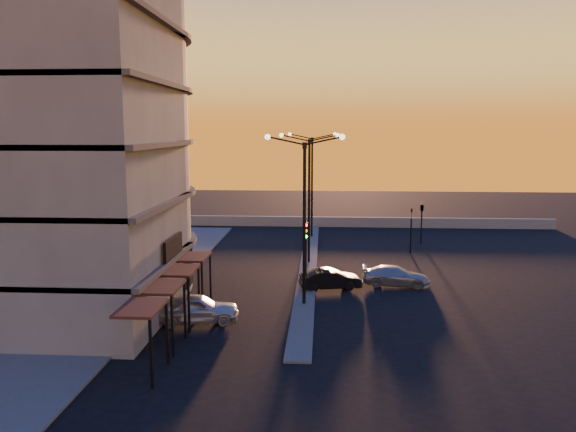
# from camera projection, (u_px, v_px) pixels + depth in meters

# --- Properties ---
(ground) EXTENTS (120.00, 120.00, 0.00)m
(ground) POSITION_uv_depth(u_px,v_px,m) (304.00, 305.00, 31.43)
(ground) COLOR black
(ground) RESTS_ON ground
(sidewalk_west) EXTENTS (5.00, 40.00, 0.12)m
(sidewalk_west) POSITION_uv_depth(u_px,v_px,m) (143.00, 282.00, 36.02)
(sidewalk_west) COLOR #4E4D4B
(sidewalk_west) RESTS_ON ground
(median) EXTENTS (1.20, 36.00, 0.12)m
(median) POSITION_uv_depth(u_px,v_px,m) (309.00, 263.00, 41.28)
(median) COLOR #4E4D4B
(median) RESTS_ON ground
(parapet) EXTENTS (44.00, 0.50, 1.00)m
(parapet) POSITION_uv_depth(u_px,v_px,m) (333.00, 222.00, 56.88)
(parapet) COLOR slate
(parapet) RESTS_ON ground
(building) EXTENTS (14.35, 17.08, 25.00)m
(building) POSITION_uv_depth(u_px,v_px,m) (48.00, 89.00, 30.52)
(building) COLOR slate
(building) RESTS_ON ground
(streetlamp_near) EXTENTS (4.32, 0.32, 9.51)m
(streetlamp_near) POSITION_uv_depth(u_px,v_px,m) (304.00, 206.00, 30.58)
(streetlamp_near) COLOR black
(streetlamp_near) RESTS_ON ground
(streetlamp_mid) EXTENTS (4.32, 0.32, 9.51)m
(streetlamp_mid) POSITION_uv_depth(u_px,v_px,m) (309.00, 188.00, 40.44)
(streetlamp_mid) COLOR black
(streetlamp_mid) RESTS_ON ground
(streetlamp_far) EXTENTS (4.32, 0.32, 9.51)m
(streetlamp_far) POSITION_uv_depth(u_px,v_px,m) (312.00, 176.00, 50.31)
(streetlamp_far) COLOR black
(streetlamp_far) RESTS_ON ground
(traffic_light_main) EXTENTS (0.28, 0.44, 4.25)m
(traffic_light_main) POSITION_uv_depth(u_px,v_px,m) (306.00, 244.00, 33.82)
(traffic_light_main) COLOR black
(traffic_light_main) RESTS_ON ground
(signal_east_a) EXTENTS (0.13, 0.16, 3.60)m
(signal_east_a) POSITION_uv_depth(u_px,v_px,m) (411.00, 229.00, 44.45)
(signal_east_a) COLOR black
(signal_east_a) RESTS_ON ground
(signal_east_b) EXTENTS (0.42, 1.99, 3.60)m
(signal_east_b) POSITION_uv_depth(u_px,v_px,m) (422.00, 208.00, 48.12)
(signal_east_b) COLOR black
(signal_east_b) RESTS_ON ground
(car_hatchback) EXTENTS (4.62, 2.46, 1.49)m
(car_hatchback) POSITION_uv_depth(u_px,v_px,m) (196.00, 308.00, 28.50)
(car_hatchback) COLOR #B2B4BB
(car_hatchback) RESTS_ON ground
(car_sedan) EXTENTS (3.97, 2.06, 1.25)m
(car_sedan) POSITION_uv_depth(u_px,v_px,m) (330.00, 279.00, 34.55)
(car_sedan) COLOR black
(car_sedan) RESTS_ON ground
(car_wagon) EXTENTS (4.34, 2.08, 1.22)m
(car_wagon) POSITION_uv_depth(u_px,v_px,m) (396.00, 276.00, 35.36)
(car_wagon) COLOR #989B9F
(car_wagon) RESTS_ON ground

